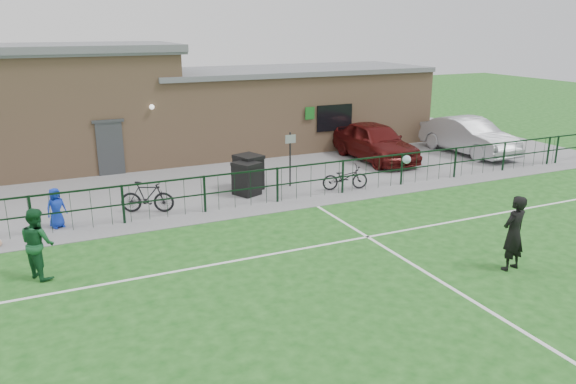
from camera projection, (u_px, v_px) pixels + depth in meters
name	position (u px, v px, depth m)	size (l,w,h in m)	color
ground	(391.00, 317.00, 11.44)	(90.00, 90.00, 0.00)	#195218
paving_strip	(202.00, 168.00, 23.17)	(34.00, 13.00, 0.02)	slate
pitch_line_touch	(252.00, 208.00, 18.22)	(28.00, 0.10, 0.01)	white
pitch_line_mid	(304.00, 248.00, 14.91)	(28.00, 0.10, 0.01)	white
pitch_line_perp	(467.00, 297.00, 12.24)	(0.10, 16.00, 0.01)	white
perimeter_fence	(249.00, 189.00, 18.22)	(28.00, 0.10, 1.20)	black
wheelie_bin_left	(247.00, 180.00, 19.43)	(0.70, 0.80, 1.06)	black
wheelie_bin_right	(249.00, 173.00, 20.07)	(0.77, 0.87, 1.16)	black
sign_post	(290.00, 160.00, 20.31)	(0.06, 0.06, 2.00)	black
car_maroon	(375.00, 141.00, 24.31)	(1.95, 4.84, 1.65)	#4D0E0D
car_silver	(469.00, 136.00, 25.53)	(1.72, 4.94, 1.63)	#9B9DA2
bicycle_d	(147.00, 197.00, 17.61)	(0.47, 1.67, 1.01)	black
bicycle_e	(345.00, 178.00, 20.07)	(0.58, 1.67, 0.87)	black
spectator_child	(56.00, 208.00, 16.26)	(0.58, 0.38, 1.19)	#1230B1
goalkeeper_kick	(512.00, 232.00, 13.43)	(1.85, 2.89, 2.45)	black
outfield_player	(38.00, 243.00, 13.03)	(0.82, 0.64, 1.70)	#164E28
clubhouse	(161.00, 107.00, 24.79)	(24.25, 5.40, 4.96)	tan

